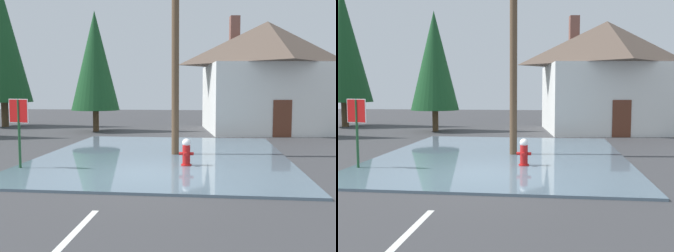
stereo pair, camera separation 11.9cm
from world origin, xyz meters
TOP-DOWN VIEW (x-y plane):
  - ground_plane at (0.00, 0.00)m, footprint 80.00×80.00m
  - flood_puddle at (0.16, 3.37)m, footprint 8.99×11.20m
  - lane_stop_bar at (-0.07, -1.41)m, footprint 3.67×0.53m
  - lane_center_stripe at (-0.43, -4.82)m, footprint 0.15×2.70m
  - stop_sign_near at (-4.02, 0.35)m, footprint 0.72×0.23m
  - fire_hydrant at (1.13, 1.33)m, footprint 0.48×0.41m
  - utility_pole at (0.56, 3.57)m, footprint 1.60×0.28m
  - house at (5.26, 13.56)m, footprint 8.58×8.08m
  - pine_tree_tall_left at (-5.13, 12.19)m, footprint 2.92×2.92m
  - pine_tree_mid_left at (-12.35, 14.59)m, footprint 3.82×3.82m

SIDE VIEW (x-z plane):
  - ground_plane at x=0.00m, z-range -0.10..0.00m
  - lane_stop_bar at x=-0.07m, z-range 0.00..0.01m
  - lane_center_stripe at x=-0.43m, z-range 0.00..0.01m
  - flood_puddle at x=0.16m, z-range 0.00..0.07m
  - fire_hydrant at x=1.13m, z-range -0.01..0.94m
  - stop_sign_near at x=-4.02m, z-range 0.48..2.71m
  - house at x=5.26m, z-range -0.13..7.08m
  - pine_tree_tall_left at x=-5.13m, z-range 0.64..7.94m
  - utility_pole at x=0.56m, z-range 0.18..9.24m
  - pine_tree_mid_left at x=-12.35m, z-range 0.84..10.40m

